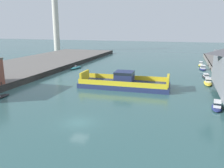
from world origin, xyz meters
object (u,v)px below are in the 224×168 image
at_px(moored_boat_near_right, 203,68).
at_px(moored_boat_near_left, 201,64).
at_px(smokestack_distant_a, 56,19).
at_px(moored_boat_far_left, 217,106).
at_px(chain_ferry, 124,83).
at_px(moored_boat_upstream_a, 206,76).
at_px(moored_boat_mid_left, 208,82).
at_px(moored_boat_mid_right, 76,68).

bearing_deg(moored_boat_near_right, moored_boat_near_left, 91.26).
bearing_deg(smokestack_distant_a, moored_boat_near_left, -22.53).
bearing_deg(moored_boat_far_left, smokestack_distant_a, 134.26).
height_order(moored_boat_far_left, smokestack_distant_a, smokestack_distant_a).
xyz_separation_m(moored_boat_near_left, moored_boat_near_right, (0.17, -7.78, -0.03)).
height_order(chain_ferry, moored_boat_upstream_a, chain_ferry).
xyz_separation_m(moored_boat_near_left, moored_boat_mid_left, (0.22, -28.23, -0.10)).
xyz_separation_m(moored_boat_near_right, moored_boat_mid_left, (0.04, -20.46, -0.07)).
relative_size(moored_boat_near_left, moored_boat_mid_left, 0.76).
xyz_separation_m(moored_boat_mid_left, moored_boat_far_left, (-0.08, -19.08, 0.06)).
distance_m(moored_boat_near_left, moored_boat_mid_right, 44.61).
xyz_separation_m(moored_boat_near_right, moored_boat_far_left, (-0.03, -39.54, -0.01)).
relative_size(moored_boat_near_left, moored_boat_upstream_a, 0.85).
xyz_separation_m(moored_boat_near_left, moored_boat_upstream_a, (0.20, -20.88, -0.17)).
xyz_separation_m(moored_boat_mid_left, moored_boat_upstream_a, (-0.01, 7.36, -0.07)).
bearing_deg(moored_boat_near_left, moored_boat_near_right, -88.74).
relative_size(chain_ferry, moored_boat_far_left, 3.92).
bearing_deg(moored_boat_near_right, chain_ferry, -122.08).
bearing_deg(moored_boat_upstream_a, moored_boat_near_right, 90.15).
relative_size(moored_boat_mid_left, smokestack_distant_a, 0.19).
relative_size(moored_boat_near_right, moored_boat_upstream_a, 1.04).
height_order(chain_ferry, smokestack_distant_a, smokestack_distant_a).
bearing_deg(moored_boat_near_right, moored_boat_upstream_a, -89.85).
relative_size(moored_boat_near_left, moored_boat_far_left, 0.94).
bearing_deg(moored_boat_near_right, smokestack_distant_a, 152.78).
distance_m(moored_boat_mid_right, moored_boat_far_left, 49.90).
distance_m(moored_boat_near_left, smokestack_distant_a, 85.34).
xyz_separation_m(moored_boat_near_right, moored_boat_upstream_a, (0.03, -13.10, -0.13)).
relative_size(moored_boat_far_left, moored_boat_upstream_a, 0.90).
xyz_separation_m(chain_ferry, moored_boat_mid_right, (-21.85, 19.45, -0.83)).
height_order(moored_boat_near_right, moored_boat_mid_right, moored_boat_near_right).
distance_m(chain_ferry, moored_boat_mid_left, 21.31).
height_order(moored_boat_far_left, moored_boat_upstream_a, moored_boat_far_left).
xyz_separation_m(chain_ferry, moored_boat_mid_left, (18.95, 9.71, -0.62)).
relative_size(moored_boat_far_left, smokestack_distant_a, 0.16).
relative_size(moored_boat_near_right, moored_boat_far_left, 1.15).
xyz_separation_m(moored_boat_mid_left, smokestack_distant_a, (-77.36, 60.23, 17.68)).
distance_m(moored_boat_far_left, smokestack_distant_a, 112.13).
bearing_deg(moored_boat_upstream_a, moored_boat_far_left, -90.14).
distance_m(moored_boat_upstream_a, smokestack_distant_a, 95.36).
bearing_deg(smokestack_distant_a, moored_boat_mid_left, -37.90).
height_order(moored_boat_near_right, moored_boat_far_left, moored_boat_near_right).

